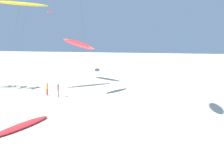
{
  "coord_description": "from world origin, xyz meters",
  "views": [
    {
      "loc": [
        9.22,
        -3.29,
        7.07
      ],
      "look_at": [
        3.52,
        16.44,
        4.68
      ],
      "focal_mm": 43.42,
      "sensor_mm": 36.0,
      "label": 1
    }
  ],
  "objects_px": {
    "flying_kite_3": "(49,12)",
    "grounded_kite_1": "(22,126)",
    "flying_kite_6": "(78,44)",
    "person_near_left": "(58,90)",
    "person_near_right": "(47,88)",
    "flying_kite_7": "(21,4)"
  },
  "relations": [
    {
      "from": "flying_kite_6",
      "to": "grounded_kite_1",
      "type": "relative_size",
      "value": 1.3
    },
    {
      "from": "person_near_left",
      "to": "person_near_right",
      "type": "xyz_separation_m",
      "value": [
        -1.92,
        0.62,
        -0.03
      ]
    },
    {
      "from": "flying_kite_3",
      "to": "flying_kite_7",
      "type": "height_order",
      "value": "flying_kite_3"
    },
    {
      "from": "grounded_kite_1",
      "to": "flying_kite_6",
      "type": "bearing_deg",
      "value": 103.25
    },
    {
      "from": "flying_kite_3",
      "to": "grounded_kite_1",
      "type": "bearing_deg",
      "value": -64.43
    },
    {
      "from": "flying_kite_3",
      "to": "flying_kite_7",
      "type": "distance_m",
      "value": 22.79
    },
    {
      "from": "flying_kite_3",
      "to": "grounded_kite_1",
      "type": "relative_size",
      "value": 2.25
    },
    {
      "from": "person_near_left",
      "to": "person_near_right",
      "type": "bearing_deg",
      "value": 162.04
    },
    {
      "from": "grounded_kite_1",
      "to": "person_near_left",
      "type": "distance_m",
      "value": 11.84
    },
    {
      "from": "flying_kite_6",
      "to": "person_near_left",
      "type": "height_order",
      "value": "flying_kite_6"
    },
    {
      "from": "flying_kite_7",
      "to": "person_near_left",
      "type": "relative_size",
      "value": 7.32
    },
    {
      "from": "flying_kite_3",
      "to": "flying_kite_6",
      "type": "relative_size",
      "value": 1.73
    },
    {
      "from": "flying_kite_3",
      "to": "person_near_left",
      "type": "relative_size",
      "value": 8.12
    },
    {
      "from": "person_near_left",
      "to": "person_near_right",
      "type": "relative_size",
      "value": 1.03
    },
    {
      "from": "flying_kite_3",
      "to": "person_near_right",
      "type": "xyz_separation_m",
      "value": [
        13.56,
        -25.68,
        -12.69
      ]
    },
    {
      "from": "person_near_left",
      "to": "person_near_right",
      "type": "distance_m",
      "value": 2.02
    },
    {
      "from": "person_near_left",
      "to": "flying_kite_3",
      "type": "bearing_deg",
      "value": 120.47
    },
    {
      "from": "grounded_kite_1",
      "to": "person_near_left",
      "type": "relative_size",
      "value": 3.6
    },
    {
      "from": "flying_kite_6",
      "to": "person_near_left",
      "type": "bearing_deg",
      "value": -76.43
    },
    {
      "from": "person_near_right",
      "to": "grounded_kite_1",
      "type": "bearing_deg",
      "value": -69.48
    },
    {
      "from": "flying_kite_7",
      "to": "flying_kite_3",
      "type": "bearing_deg",
      "value": 108.85
    },
    {
      "from": "flying_kite_7",
      "to": "person_near_left",
      "type": "height_order",
      "value": "flying_kite_7"
    }
  ]
}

